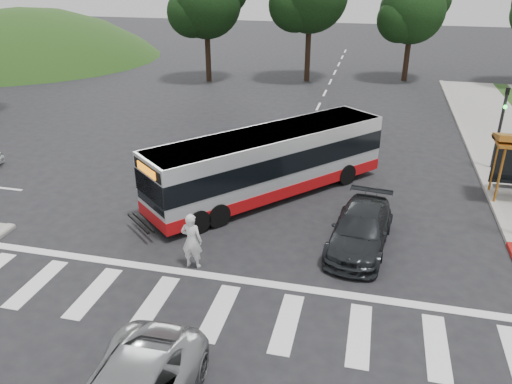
% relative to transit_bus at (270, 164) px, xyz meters
% --- Properties ---
extents(ground, '(140.00, 140.00, 0.00)m').
position_rel_transit_bus_xyz_m(ground, '(0.27, -3.13, -1.41)').
color(ground, black).
rests_on(ground, ground).
extents(curb_east, '(0.30, 40.00, 0.15)m').
position_rel_transit_bus_xyz_m(curb_east, '(9.27, 4.87, -1.34)').
color(curb_east, '#9E9991').
rests_on(curb_east, ground).
extents(hillside_nw, '(44.00, 44.00, 10.00)m').
position_rel_transit_bus_xyz_m(hillside_nw, '(-31.73, 26.87, -1.41)').
color(hillside_nw, '#173811').
rests_on(hillside_nw, ground).
extents(crosswalk_ladder, '(18.00, 2.60, 0.01)m').
position_rel_transit_bus_xyz_m(crosswalk_ladder, '(0.27, -8.13, -1.41)').
color(crosswalk_ladder, silver).
rests_on(crosswalk_ladder, ground).
extents(traffic_signal_ne_short, '(0.18, 0.37, 4.00)m').
position_rel_transit_bus_xyz_m(traffic_signal_ne_short, '(9.87, 5.36, 1.06)').
color(traffic_signal_ne_short, black).
rests_on(traffic_signal_ne_short, ground).
extents(tree_north_b, '(5.72, 5.33, 8.43)m').
position_rel_transit_bus_xyz_m(tree_north_b, '(6.34, 24.93, 4.25)').
color(tree_north_b, black).
rests_on(tree_north_b, ground).
extents(tree_north_c, '(6.16, 5.74, 9.30)m').
position_rel_transit_bus_xyz_m(tree_north_c, '(-9.66, 20.93, 4.88)').
color(tree_north_c, black).
rests_on(tree_north_c, ground).
extents(transit_bus, '(8.91, 9.86, 2.83)m').
position_rel_transit_bus_xyz_m(transit_bus, '(0.00, 0.00, 0.00)').
color(transit_bus, '#B8BABD').
rests_on(transit_bus, ground).
extents(pedestrian, '(0.73, 0.49, 1.95)m').
position_rel_transit_bus_xyz_m(pedestrian, '(-1.28, -6.03, -0.44)').
color(pedestrian, silver).
rests_on(pedestrian, ground).
extents(dark_sedan, '(2.44, 4.86, 1.35)m').
position_rel_transit_bus_xyz_m(dark_sedan, '(4.01, -3.42, -0.74)').
color(dark_sedan, black).
rests_on(dark_sedan, ground).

